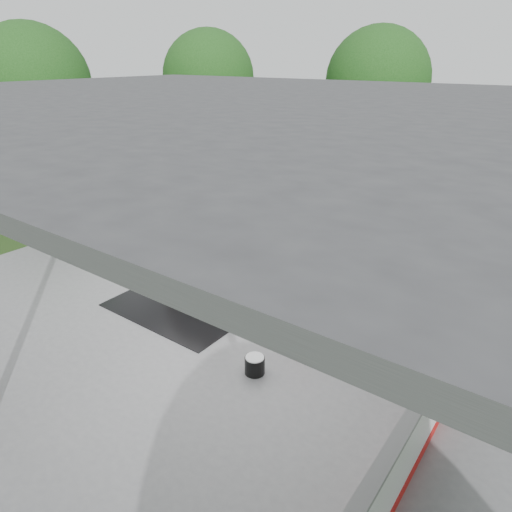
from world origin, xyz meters
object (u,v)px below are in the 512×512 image
Objects in this scene: handler at (305,273)px; horse at (190,258)px; wash_bucket at (255,365)px; dasher_board at (456,363)px.

horse is at bearing -69.02° from handler.
horse is 2.79m from wash_bucket.
wash_bucket is (-2.63, -1.36, -0.39)m from dasher_board.
horse is (-5.06, -0.24, 0.40)m from dasher_board.
handler is (-2.94, 0.63, 0.35)m from dasher_board.
dasher_board is 3.66× the size of horse.
dasher_board is 4.48× the size of handler.
handler reaches higher than dasher_board.
horse is 6.78× the size of wash_bucket.
horse reaches higher than handler.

